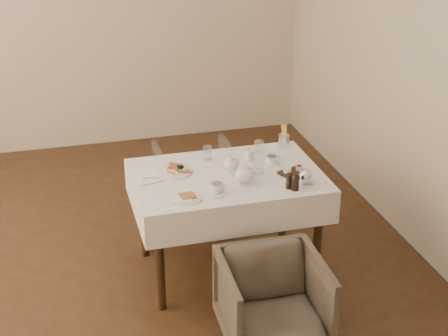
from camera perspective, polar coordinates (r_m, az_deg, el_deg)
name	(u,v)px	position (r m, az deg, el deg)	size (l,w,h in m)	color
table	(227,190)	(4.69, 0.26, -1.82)	(1.28, 0.88, 0.75)	black
armchair_near	(273,302)	(4.20, 4.10, -11.05)	(0.61, 0.63, 0.57)	#4A4136
armchair_far	(196,180)	(5.63, -2.34, -1.02)	(0.62, 0.63, 0.58)	#4A4136
breakfast_plate	(174,170)	(4.69, -4.17, -0.20)	(0.26, 0.26, 0.03)	white
side_plate	(185,199)	(4.31, -3.24, -2.55)	(0.20, 0.19, 0.02)	white
teapot_centre	(231,163)	(4.66, 0.58, 0.42)	(0.15, 0.11, 0.12)	white
teapot_front	(245,173)	(4.49, 1.75, -0.45)	(0.18, 0.14, 0.14)	white
creamer	(250,155)	(4.83, 2.15, 1.07)	(0.07, 0.07, 0.08)	white
teacup_near	(216,189)	(4.37, -0.63, -1.73)	(0.14, 0.14, 0.07)	white
teacup_far	(272,160)	(4.80, 3.98, 0.66)	(0.12, 0.12, 0.06)	white
glass_left	(207,153)	(4.85, -1.39, 1.28)	(0.07, 0.07, 0.09)	silver
glass_mid	(259,167)	(4.63, 2.89, 0.11)	(0.07, 0.07, 0.10)	silver
glass_right	(259,147)	(4.94, 2.92, 1.72)	(0.07, 0.07, 0.10)	silver
condiment_board	(292,171)	(4.67, 5.70, -0.29)	(0.21, 0.17, 0.05)	black
pepper_mill_left	(290,180)	(4.45, 5.47, -1.03)	(0.06, 0.06, 0.11)	black
pepper_mill_right	(295,182)	(4.43, 5.96, -1.16)	(0.06, 0.06, 0.12)	black
silver_pot	(305,175)	(4.52, 6.79, -0.59)	(0.11, 0.09, 0.12)	white
fries_cup	(284,138)	(5.05, 4.97, 2.53)	(0.08, 0.08, 0.18)	silver
cutlery_fork	(157,178)	(4.61, -5.56, -0.80)	(0.02, 0.20, 0.00)	silver
cutlery_knife	(153,183)	(4.53, -5.93, -1.29)	(0.01, 0.18, 0.00)	silver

